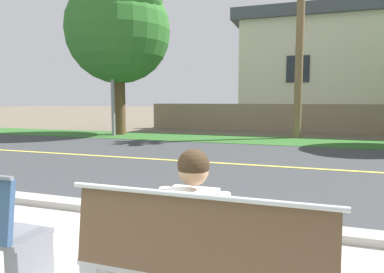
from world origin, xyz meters
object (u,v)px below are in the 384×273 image
object	(u,v)px
seated_person_white	(197,226)
shade_tree_far_left	(120,22)
streetlamp	(114,34)
bench_right	(201,267)

from	to	relation	value
seated_person_white	shade_tree_far_left	bearing A→B (deg)	122.34
streetlamp	bench_right	bearing A→B (deg)	-56.48
streetlamp	seated_person_white	bearing A→B (deg)	-56.36
bench_right	seated_person_white	size ratio (longest dim) A/B	1.42
shade_tree_far_left	streetlamp	bearing A→B (deg)	-101.14
seated_person_white	streetlamp	distance (m)	13.78
streetlamp	shade_tree_far_left	xyz separation A→B (m)	(0.08, 0.43, 0.57)
bench_right	seated_person_white	world-z (taller)	seated_person_white
seated_person_white	shade_tree_far_left	size ratio (longest dim) A/B	0.16
seated_person_white	shade_tree_far_left	world-z (taller)	shade_tree_far_left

